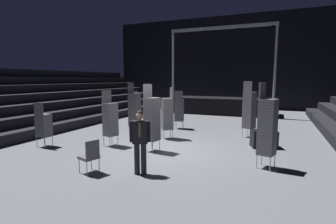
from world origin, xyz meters
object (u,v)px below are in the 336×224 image
object	(u,v)px
chair_stack_aisle_left	(267,126)
chair_stack_mid_centre	(110,119)
chair_stack_mid_left	(134,107)
loose_chair_near_man	(90,155)
stage_riser	(222,104)
man_with_tie	(140,138)
chair_stack_front_left	(43,124)
equipment_road_case	(264,139)
chair_stack_rear_left	(249,110)
chair_stack_front_right	(167,113)
chair_stack_mid_right	(135,109)
chair_stack_rear_right	(152,118)
chair_stack_rear_centre	(179,110)

from	to	relation	value
chair_stack_aisle_left	chair_stack_mid_centre	bearing A→B (deg)	-76.27
chair_stack_mid_left	loose_chair_near_man	distance (m)	8.28
chair_stack_mid_left	stage_riser	bearing A→B (deg)	15.77
chair_stack_mid_centre	man_with_tie	bearing A→B (deg)	67.09
loose_chair_near_man	chair_stack_front_left	bearing A→B (deg)	83.00
stage_riser	equipment_road_case	size ratio (longest dim) A/B	8.43
chair_stack_mid_centre	chair_stack_rear_left	distance (m)	5.99
chair_stack_mid_centre	chair_stack_aisle_left	world-z (taller)	chair_stack_aisle_left
loose_chair_near_man	chair_stack_aisle_left	bearing A→B (deg)	-44.42
chair_stack_front_right	chair_stack_mid_right	bearing A→B (deg)	45.62
chair_stack_rear_right	chair_stack_rear_left	bearing A→B (deg)	157.95
chair_stack_mid_centre	chair_stack_aisle_left	size ratio (longest dim) A/B	0.86
loose_chair_near_man	chair_stack_mid_right	bearing A→B (deg)	34.24
chair_stack_rear_left	chair_stack_aisle_left	distance (m)	4.12
chair_stack_rear_centre	chair_stack_aisle_left	bearing A→B (deg)	-57.72
chair_stack_mid_centre	chair_stack_rear_right	xyz separation A→B (m)	(1.81, -0.07, 0.13)
chair_stack_rear_left	chair_stack_rear_centre	size ratio (longest dim) A/B	1.26
loose_chair_near_man	man_with_tie	bearing A→B (deg)	-51.88
chair_stack_front_left	chair_stack_rear_right	size ratio (longest dim) A/B	0.72
chair_stack_front_right	loose_chair_near_man	bearing A→B (deg)	139.25
chair_stack_front_left	chair_stack_rear_centre	world-z (taller)	chair_stack_rear_centre
chair_stack_rear_left	chair_stack_aisle_left	world-z (taller)	same
chair_stack_mid_left	chair_stack_rear_left	bearing A→B (deg)	-53.30
chair_stack_front_right	chair_stack_mid_left	size ratio (longest dim) A/B	1.18
chair_stack_rear_right	chair_stack_aisle_left	world-z (taller)	chair_stack_aisle_left
chair_stack_mid_left	chair_stack_rear_right	size ratio (longest dim) A/B	0.79
stage_riser	chair_stack_mid_right	world-z (taller)	stage_riser
chair_stack_front_right	loose_chair_near_man	xyz separation A→B (m)	(-0.30, -4.69, -0.58)
chair_stack_aisle_left	chair_stack_front_left	bearing A→B (deg)	-67.37
stage_riser	chair_stack_rear_left	world-z (taller)	stage_riser
chair_stack_front_right	chair_stack_aisle_left	xyz separation A→B (m)	(4.09, -2.39, 0.13)
man_with_tie	stage_riser	bearing A→B (deg)	-111.44
chair_stack_front_left	chair_stack_mid_right	bearing A→B (deg)	56.37
chair_stack_rear_right	chair_stack_rear_centre	bearing A→B (deg)	-155.83
chair_stack_front_right	chair_stack_mid_left	bearing A→B (deg)	11.31
chair_stack_front_right	chair_stack_rear_left	bearing A→B (deg)	-100.09
man_with_tie	chair_stack_aisle_left	bearing A→B (deg)	-172.59
chair_stack_rear_right	chair_stack_aisle_left	size ratio (longest dim) A/B	0.97
chair_stack_mid_left	chair_stack_rear_centre	distance (m)	3.11
chair_stack_front_right	loose_chair_near_man	world-z (taller)	chair_stack_front_right
chair_stack_rear_right	equipment_road_case	bearing A→B (deg)	136.53
stage_riser	chair_stack_front_right	bearing A→B (deg)	-93.66
chair_stack_rear_left	equipment_road_case	xyz separation A→B (m)	(0.71, -1.59, -0.91)
stage_riser	man_with_tie	xyz separation A→B (m)	(0.39, -13.40, 0.30)
chair_stack_front_left	chair_stack_rear_right	bearing A→B (deg)	12.24
chair_stack_rear_left	chair_stack_rear_right	bearing A→B (deg)	-102.39
chair_stack_mid_left	loose_chair_near_man	xyz separation A→B (m)	(3.06, -7.68, -0.41)
stage_riser	chair_stack_mid_left	size ratio (longest dim) A/B	4.03
man_with_tie	chair_stack_rear_right	world-z (taller)	chair_stack_rear_right
chair_stack_rear_right	chair_stack_rear_centre	world-z (taller)	chair_stack_rear_right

